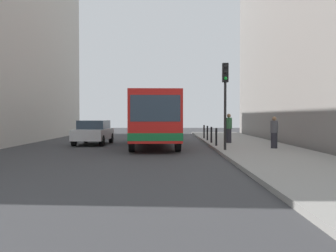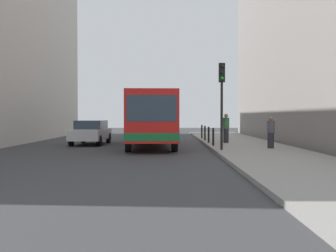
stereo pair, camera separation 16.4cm
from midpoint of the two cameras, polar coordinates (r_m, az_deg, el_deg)
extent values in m
plane|color=#38383A|center=(21.08, -2.68, -3.37)|extent=(80.00, 80.00, 0.00)
cube|color=gray|center=(21.52, 11.86, -3.10)|extent=(4.40, 40.00, 0.15)
cube|color=red|center=(23.96, -2.34, 1.39)|extent=(3.02, 11.11, 2.50)
cube|color=#197238|center=(23.98, -2.34, -0.88)|extent=(3.04, 11.13, 0.36)
cube|color=#2D3D4C|center=(18.48, -2.19, 2.48)|extent=(2.26, 0.17, 1.20)
cube|color=#2D3D4C|center=(24.46, -2.35, 2.21)|extent=(2.96, 9.51, 1.00)
cylinder|color=black|center=(20.14, 0.98, -2.17)|extent=(0.33, 1.01, 1.00)
cylinder|color=black|center=(20.12, -5.46, -2.18)|extent=(0.33, 1.01, 1.00)
cylinder|color=black|center=(27.92, -0.09, -1.18)|extent=(0.33, 1.01, 1.00)
cylinder|color=black|center=(27.90, -4.73, -1.18)|extent=(0.33, 1.01, 1.00)
cube|color=silver|center=(25.69, -10.63, -1.11)|extent=(1.95, 4.46, 0.64)
cube|color=#2D3D4C|center=(25.82, -10.57, 0.19)|extent=(1.69, 2.52, 0.52)
cylinder|color=black|center=(24.08, -9.50, -2.03)|extent=(0.24, 0.65, 0.64)
cylinder|color=black|center=(24.45, -13.27, -2.00)|extent=(0.24, 0.65, 0.64)
cylinder|color=black|center=(27.02, -8.24, -1.66)|extent=(0.24, 0.65, 0.64)
cylinder|color=black|center=(27.35, -11.63, -1.63)|extent=(0.24, 0.65, 0.64)
cylinder|color=black|center=(19.62, 7.53, 1.38)|extent=(0.12, 0.12, 3.20)
cube|color=black|center=(19.73, 7.55, 7.35)|extent=(0.28, 0.24, 0.90)
sphere|color=black|center=(19.63, 7.60, 8.20)|extent=(0.16, 0.16, 0.16)
sphere|color=black|center=(19.60, 7.60, 7.38)|extent=(0.16, 0.16, 0.16)
sphere|color=green|center=(19.57, 7.60, 6.57)|extent=(0.16, 0.16, 0.16)
cylinder|color=black|center=(22.30, 6.34, -1.51)|extent=(0.11, 0.11, 0.95)
cylinder|color=black|center=(24.79, 5.68, -1.22)|extent=(0.11, 0.11, 0.95)
cylinder|color=black|center=(27.27, 5.15, -0.98)|extent=(0.11, 0.11, 0.95)
cylinder|color=black|center=(29.77, 4.70, -0.78)|extent=(0.11, 0.11, 0.95)
cylinder|color=#26262D|center=(21.02, 14.12, -1.96)|extent=(0.32, 0.32, 0.77)
cylinder|color=#4C4C51|center=(20.99, 14.13, -0.10)|extent=(0.38, 0.38, 0.59)
sphere|color=#8C6647|center=(20.99, 14.14, 1.00)|extent=(0.21, 0.21, 0.21)
cylinder|color=#26262D|center=(24.81, 8.07, -1.34)|extent=(0.32, 0.32, 0.85)
cylinder|color=#336B3F|center=(24.79, 8.08, 0.40)|extent=(0.38, 0.38, 0.66)
sphere|color=#8C6647|center=(24.78, 8.08, 1.43)|extent=(0.23, 0.23, 0.23)
camera|label=1|loc=(0.08, -90.21, -0.01)|focal=43.95mm
camera|label=2|loc=(0.08, 89.79, 0.01)|focal=43.95mm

